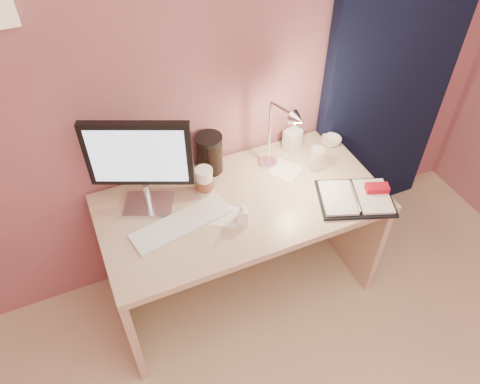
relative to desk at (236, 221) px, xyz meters
name	(u,v)px	position (x,y,z in m)	size (l,w,h in m)	color
room	(381,59)	(0.95, 0.24, 0.63)	(3.50, 3.50, 3.50)	#C6B28E
desk	(236,221)	(0.00, 0.00, 0.00)	(1.40, 0.70, 0.73)	#C7A98C
monitor	(140,159)	(-0.43, 0.08, 0.53)	(0.45, 0.25, 0.50)	silver
keyboard	(182,224)	(-0.32, -0.11, 0.24)	(0.48, 0.14, 0.02)	white
planner	(357,197)	(0.53, -0.29, 0.24)	(0.43, 0.38, 0.06)	black
paper_a	(285,170)	(0.30, 0.04, 0.23)	(0.15, 0.15, 0.00)	silver
paper_c	(225,216)	(-0.11, -0.13, 0.23)	(0.14, 0.14, 0.00)	silver
coffee_cup	(204,182)	(-0.14, 0.06, 0.29)	(0.09, 0.09, 0.15)	white
clear_cup	(317,159)	(0.46, 0.00, 0.29)	(0.07, 0.07, 0.13)	white
bowl	(331,141)	(0.64, 0.14, 0.24)	(0.11, 0.11, 0.04)	silver
lotion_bottle	(243,213)	(-0.05, -0.20, 0.28)	(0.05, 0.05, 0.12)	white
dark_jar	(210,155)	(-0.06, 0.21, 0.32)	(0.14, 0.14, 0.19)	black
product_box	(292,140)	(0.42, 0.18, 0.29)	(0.09, 0.07, 0.13)	silver
desk_lamp	(273,137)	(0.21, 0.03, 0.49)	(0.15, 0.26, 0.42)	silver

